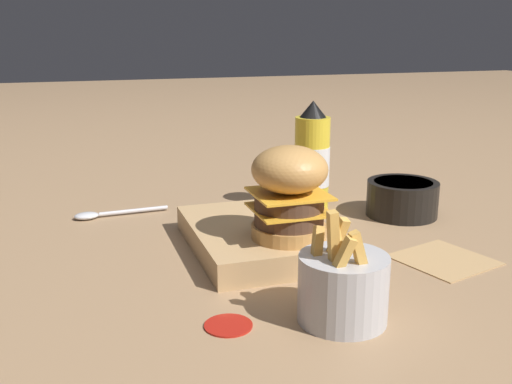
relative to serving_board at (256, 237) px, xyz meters
name	(u,v)px	position (x,y,z in m)	size (l,w,h in m)	color
ground_plane	(248,237)	(0.05, 0.00, -0.02)	(6.00, 6.00, 0.00)	#9E7A56
serving_board	(256,237)	(0.00, 0.00, 0.00)	(0.26, 0.19, 0.04)	tan
burger	(289,192)	(-0.06, -0.03, 0.08)	(0.10, 0.10, 0.13)	tan
ketchup_bottle	(312,161)	(0.16, -0.15, 0.07)	(0.06, 0.06, 0.19)	yellow
fries_basket	(343,287)	(-0.24, -0.02, 0.02)	(0.10, 0.10, 0.13)	#B7B7BC
side_bowl	(402,198)	(0.08, -0.29, 0.01)	(0.12, 0.12, 0.06)	black
spoon	(101,214)	(0.22, 0.21, -0.01)	(0.03, 0.16, 0.01)	silver
ketchup_puddle	(228,325)	(-0.22, 0.10, -0.02)	(0.05, 0.05, 0.00)	#B21E14
parchment_square	(444,259)	(-0.12, -0.24, -0.02)	(0.14, 0.14, 0.00)	tan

